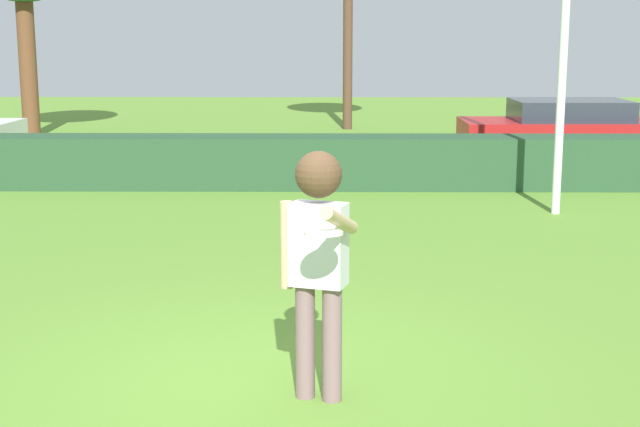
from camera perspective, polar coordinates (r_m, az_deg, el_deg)
name	(u,v)px	position (r m, az deg, el deg)	size (l,w,h in m)	color
ground_plane	(251,381)	(7.05, -4.31, -10.28)	(60.00, 60.00, 0.00)	#5E8D30
person	(318,246)	(6.37, -0.12, -2.00)	(0.54, 0.80, 1.78)	#7D5F64
frisbee	(324,233)	(5.86, 0.22, -1.21)	(0.25, 0.25, 0.04)	white
hedge_row	(294,162)	(15.40, -1.61, 3.21)	(19.99, 0.90, 0.86)	#27492C
parked_car_red	(569,128)	(18.88, 15.13, 5.10)	(4.21, 1.82, 1.25)	#B21E1E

